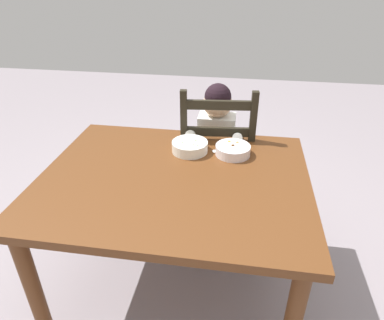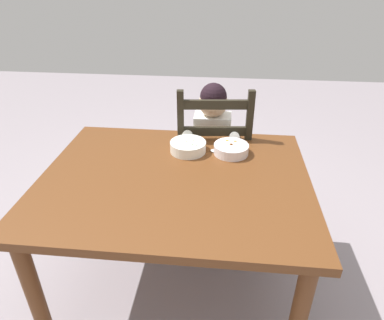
{
  "view_description": "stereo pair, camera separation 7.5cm",
  "coord_description": "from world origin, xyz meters",
  "px_view_note": "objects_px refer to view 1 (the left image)",
  "views": [
    {
      "loc": [
        0.29,
        -1.33,
        1.57
      ],
      "look_at": [
        0.07,
        0.08,
        0.75
      ],
      "focal_mm": 32.09,
      "sensor_mm": 36.0,
      "label": 1
    },
    {
      "loc": [
        0.22,
        -1.34,
        1.57
      ],
      "look_at": [
        0.07,
        0.08,
        0.75
      ],
      "focal_mm": 32.09,
      "sensor_mm": 36.0,
      "label": 2
    }
  ],
  "objects_px": {
    "bowl_of_peas": "(190,146)",
    "spoon": "(219,153)",
    "dining_chair": "(216,162)",
    "bowl_of_carrots": "(233,150)",
    "child_figure": "(216,138)",
    "dining_table": "(174,192)"
  },
  "relations": [
    {
      "from": "dining_chair",
      "to": "bowl_of_peas",
      "type": "height_order",
      "value": "dining_chair"
    },
    {
      "from": "bowl_of_peas",
      "to": "spoon",
      "type": "relative_size",
      "value": 1.44
    },
    {
      "from": "dining_table",
      "to": "dining_chair",
      "type": "distance_m",
      "value": 0.59
    },
    {
      "from": "dining_table",
      "to": "bowl_of_carrots",
      "type": "bearing_deg",
      "value": 43.86
    },
    {
      "from": "bowl_of_peas",
      "to": "bowl_of_carrots",
      "type": "distance_m",
      "value": 0.23
    },
    {
      "from": "dining_chair",
      "to": "child_figure",
      "type": "xyz_separation_m",
      "value": [
        -0.01,
        -0.01,
        0.17
      ]
    },
    {
      "from": "child_figure",
      "to": "spoon",
      "type": "relative_size",
      "value": 7.43
    },
    {
      "from": "spoon",
      "to": "dining_chair",
      "type": "bearing_deg",
      "value": 97.0
    },
    {
      "from": "dining_chair",
      "to": "bowl_of_carrots",
      "type": "distance_m",
      "value": 0.41
    },
    {
      "from": "spoon",
      "to": "dining_table",
      "type": "bearing_deg",
      "value": -127.06
    },
    {
      "from": "child_figure",
      "to": "bowl_of_carrots",
      "type": "xyz_separation_m",
      "value": [
        0.11,
        -0.29,
        0.08
      ]
    },
    {
      "from": "bowl_of_peas",
      "to": "spoon",
      "type": "height_order",
      "value": "bowl_of_peas"
    },
    {
      "from": "bowl_of_peas",
      "to": "dining_chair",
      "type": "bearing_deg",
      "value": 68.33
    },
    {
      "from": "dining_chair",
      "to": "spoon",
      "type": "relative_size",
      "value": 7.52
    },
    {
      "from": "bowl_of_carrots",
      "to": "spoon",
      "type": "xyz_separation_m",
      "value": [
        -0.07,
        0.0,
        -0.02
      ]
    },
    {
      "from": "spoon",
      "to": "child_figure",
      "type": "bearing_deg",
      "value": 98.18
    },
    {
      "from": "dining_table",
      "to": "spoon",
      "type": "distance_m",
      "value": 0.33
    },
    {
      "from": "child_figure",
      "to": "bowl_of_peas",
      "type": "xyz_separation_m",
      "value": [
        -0.11,
        -0.29,
        0.09
      ]
    },
    {
      "from": "dining_table",
      "to": "dining_chair",
      "type": "relative_size",
      "value": 1.27
    },
    {
      "from": "dining_chair",
      "to": "child_figure",
      "type": "height_order",
      "value": "dining_chair"
    },
    {
      "from": "dining_chair",
      "to": "spoon",
      "type": "height_order",
      "value": "dining_chair"
    },
    {
      "from": "child_figure",
      "to": "dining_chair",
      "type": "bearing_deg",
      "value": 48.49
    }
  ]
}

